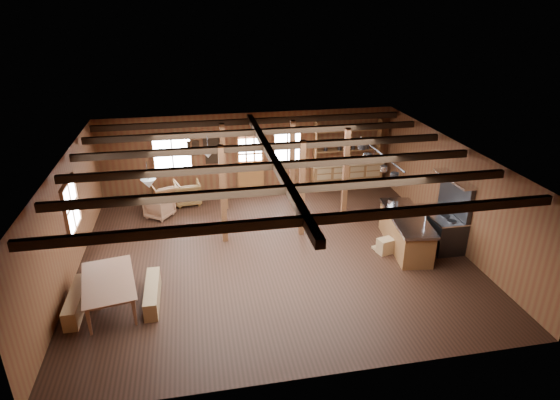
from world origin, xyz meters
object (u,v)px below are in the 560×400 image
kitchen_island (405,231)px  armchair_b (188,193)px  commercial_range (442,223)px  dining_table (112,293)px  armchair_c (160,207)px  armchair_a (166,195)px

kitchen_island → armchair_b: kitchen_island is taller
commercial_range → armchair_b: (-6.84, 4.13, -0.25)m
commercial_range → dining_table: (-8.55, -1.25, -0.29)m
armchair_b → armchair_c: 1.23m
commercial_range → armchair_c: commercial_range is taller
dining_table → armchair_c: dining_table is taller
armchair_a → armchair_c: armchair_a is taller
dining_table → armchair_a: armchair_a is taller
dining_table → armchair_a: 5.40m
dining_table → armchair_c: bearing=-20.6°
dining_table → armchair_c: (0.83, 4.51, -0.01)m
armchair_c → armchair_b: bearing=-99.4°
armchair_a → armchair_c: size_ratio=1.17×
commercial_range → armchair_c: bearing=157.1°
kitchen_island → dining_table: 7.61m
armchair_a → armchair_c: bearing=61.3°
armchair_b → armchair_c: (-0.87, -0.87, -0.05)m
kitchen_island → armchair_a: bearing=155.9°
commercial_range → armchair_b: bearing=148.9°
armchair_a → dining_table: bearing=62.9°
commercial_range → dining_table: bearing=-171.7°
commercial_range → dining_table: size_ratio=1.01×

